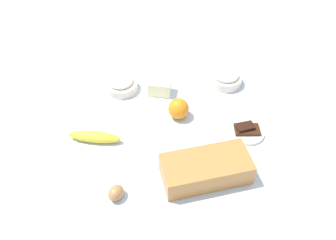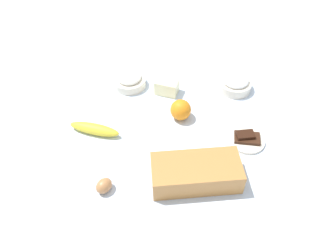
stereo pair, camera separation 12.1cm
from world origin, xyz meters
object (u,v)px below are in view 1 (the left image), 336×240
Objects in this scene: sugar_bowl at (226,77)px; egg_near_butter at (116,193)px; orange_fruit at (178,109)px; flour_bowl at (121,84)px; banana at (95,137)px; loaf_pan at (206,169)px; chocolate_plate at (246,130)px; butter_block at (160,87)px.

sugar_bowl reaches higher than egg_near_butter.
orange_fruit is 0.41m from egg_near_butter.
sugar_bowl is 0.29m from orange_fruit.
flour_bowl is 0.29m from banana.
flour_bowl is (0.30, -0.45, -0.01)m from loaf_pan.
orange_fruit is at bearing -121.72° from egg_near_butter.
loaf_pan is at bearing 46.85° from chocolate_plate.
flour_bowl is at bearing -9.92° from butter_block.
sugar_bowl is at bearing -177.16° from flour_bowl.
loaf_pan reaches higher than banana.
butter_block is at bearing -64.76° from orange_fruit.
orange_fruit is at bearing 115.24° from butter_block.
butter_block reaches higher than egg_near_butter.
sugar_bowl is 0.28m from butter_block.
chocolate_plate is (-0.17, -0.19, -0.03)m from loaf_pan.
loaf_pan is 2.24× the size of flour_bowl.
sugar_bowl reaches higher than flour_bowl.
chocolate_plate is at bearing 96.33° from sugar_bowl.
banana is 1.46× the size of chocolate_plate.
orange_fruit is 0.88× the size of butter_block.
egg_near_butter is 0.52m from chocolate_plate.
butter_block is at bearing 170.08° from flour_bowl.
orange_fruit is 1.42× the size of egg_near_butter.
chocolate_plate is at bearing -178.37° from banana.
loaf_pan and orange_fruit have the same top height.
banana is (0.08, 0.28, -0.01)m from flour_bowl.
loaf_pan is 0.54m from flour_bowl.
chocolate_plate is (-0.24, 0.10, -0.03)m from orange_fruit.
flour_bowl is 0.44m from sugar_bowl.
banana is at bearing 30.30° from sugar_bowl.
orange_fruit is at bearing 42.02° from sugar_bowl.
chocolate_plate is (-0.55, -0.02, -0.01)m from banana.
banana is (0.37, -0.17, -0.02)m from loaf_pan.
banana reaches higher than chocolate_plate.
egg_near_butter is (-0.01, 0.52, -0.01)m from flour_bowl.
flour_bowl reaches higher than banana.
egg_near_butter is (0.43, 0.54, -0.01)m from sugar_bowl.
orange_fruit is (0.21, 0.19, 0.01)m from sugar_bowl.
egg_near_butter is at bearing 73.15° from butter_block.
flour_bowl is at bearing -36.72° from orange_fruit.
banana is at bearing 1.63° from chocolate_plate.
banana is 2.11× the size of butter_block.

